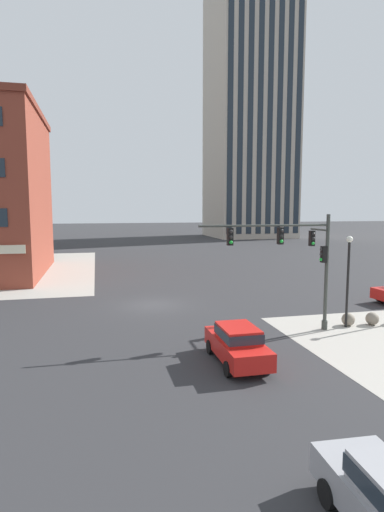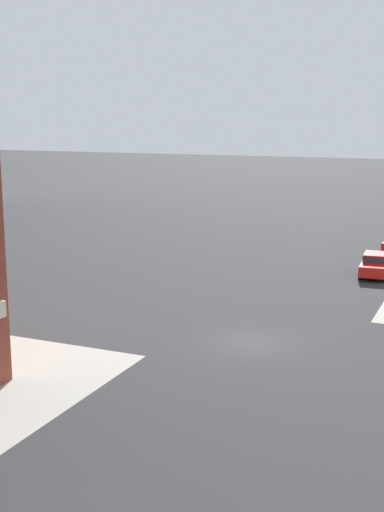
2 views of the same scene
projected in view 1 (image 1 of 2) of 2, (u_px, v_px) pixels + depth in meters
ground_plane at (153, 305)px, 28.95m from camera, size 320.00×320.00×0.00m
traffic_signal_main at (301, 255)px, 22.55m from camera, size 7.42×2.09×6.41m
bollard_sphere_curb_a at (348, 319)px, 23.83m from camera, size 0.74×0.74×0.74m
bollard_sphere_curb_b at (372, 319)px, 24.00m from camera, size 0.74×0.74×0.74m
street_lamp_corner_near at (348, 270)px, 23.23m from camera, size 0.36×0.36×5.20m
car_cross_eastbound at (237, 343)px, 18.01m from camera, size 1.90×4.41×1.68m
residential_tower_skyline_right at (250, 99)px, 94.87m from camera, size 17.86×18.71×62.95m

